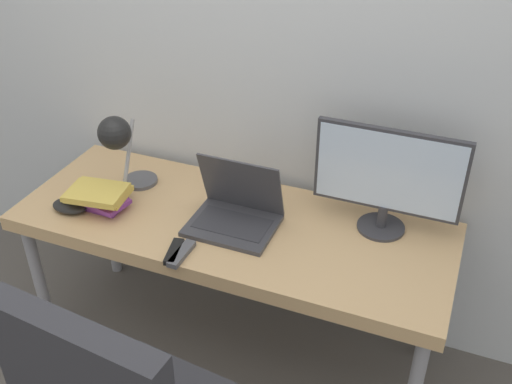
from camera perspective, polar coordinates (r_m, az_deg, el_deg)
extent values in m
cube|color=silver|center=(2.38, 1.21, 14.20)|extent=(8.00, 0.05, 2.60)
cube|color=tan|center=(2.35, -2.35, -3.32)|extent=(1.71, 0.64, 0.06)
cylinder|color=gray|center=(2.78, -19.84, -8.33)|extent=(0.05, 0.05, 0.64)
cylinder|color=gray|center=(3.08, -13.82, -2.56)|extent=(0.05, 0.05, 0.64)
cylinder|color=gray|center=(2.64, 16.54, -10.07)|extent=(0.05, 0.05, 0.64)
cube|color=#38383D|center=(2.29, -2.27, -3.21)|extent=(0.33, 0.26, 0.02)
cube|color=#2D2D33|center=(2.29, -2.28, -3.01)|extent=(0.28, 0.15, 0.00)
cube|color=#38383D|center=(2.29, -1.43, 0.69)|extent=(0.33, 0.08, 0.25)
cube|color=black|center=(2.28, -1.45, 0.65)|extent=(0.30, 0.07, 0.22)
cylinder|color=#333338|center=(2.34, 11.79, -3.27)|extent=(0.18, 0.18, 0.01)
cylinder|color=#333338|center=(2.31, 11.93, -2.24)|extent=(0.04, 0.04, 0.09)
cube|color=#333338|center=(2.21, 12.54, 2.01)|extent=(0.54, 0.02, 0.33)
cube|color=silver|center=(2.20, 12.47, 1.86)|extent=(0.52, 0.00, 0.30)
cylinder|color=#4C4C51|center=(2.61, -10.95, 1.08)|extent=(0.15, 0.15, 0.02)
cylinder|color=#99999E|center=(2.49, -12.09, 3.26)|extent=(0.02, 0.15, 0.29)
sphere|color=black|center=(2.37, -13.33, 5.50)|extent=(0.13, 0.13, 0.13)
cube|color=#753384|center=(2.49, -14.69, -0.92)|extent=(0.21, 0.12, 0.03)
cube|color=#753384|center=(2.47, -14.75, -0.66)|extent=(0.26, 0.17, 0.02)
cube|color=gold|center=(2.47, -14.85, -0.14)|extent=(0.26, 0.19, 0.02)
cube|color=gold|center=(2.43, -14.86, -0.07)|extent=(0.24, 0.19, 0.03)
cube|color=#4C4C51|center=(2.17, -7.10, -5.86)|extent=(0.04, 0.15, 0.02)
cube|color=black|center=(2.18, -7.81, -5.66)|extent=(0.07, 0.14, 0.02)
ellipsoid|color=black|center=(2.49, -17.31, -1.28)|extent=(0.15, 0.10, 0.04)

